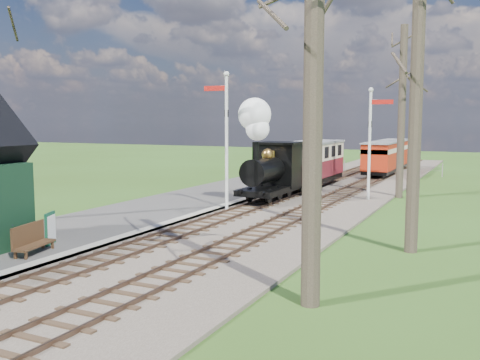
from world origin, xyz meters
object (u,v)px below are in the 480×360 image
at_px(coach, 308,162).
at_px(red_carriage_a, 381,158).
at_px(bench, 31,240).
at_px(red_carriage_b, 394,154).
at_px(sign_board, 50,228).
at_px(semaphore_far, 371,135).
at_px(person, 9,228).
at_px(locomotive, 269,158).
at_px(semaphore_near, 225,131).

distance_m(coach, red_carriage_a, 8.81).
bearing_deg(bench, red_carriage_b, 81.89).
height_order(coach, red_carriage_a, coach).
bearing_deg(bench, sign_board, 107.56).
height_order(semaphore_far, red_carriage_a, semaphore_far).
xyz_separation_m(red_carriage_b, bench, (-4.71, -33.09, -0.81)).
distance_m(semaphore_far, coach, 5.75).
distance_m(red_carriage_b, sign_board, 32.38).
height_order(coach, person, coach).
relative_size(semaphore_far, person, 4.05).
bearing_deg(locomotive, red_carriage_b, 82.55).
height_order(red_carriage_a, red_carriage_b, same).
bearing_deg(coach, sign_board, -97.78).
distance_m(locomotive, sign_board, 12.33).
relative_size(coach, bench, 4.92).
relative_size(semaphore_near, coach, 0.79).
bearing_deg(person, semaphore_far, -15.97).
bearing_deg(bench, person, -177.43).
bearing_deg(red_carriage_a, locomotive, -100.22).
bearing_deg(sign_board, semaphore_far, 65.09).
height_order(red_carriage_a, bench, red_carriage_a).
xyz_separation_m(coach, bench, (-2.11, -19.17, -1.03)).
xyz_separation_m(semaphore_far, locomotive, (-4.39, -2.74, -1.09)).
xyz_separation_m(locomotive, red_carriage_b, (2.61, 19.99, -0.83)).
height_order(semaphore_near, locomotive, semaphore_near).
distance_m(locomotive, coach, 6.10).
xyz_separation_m(semaphore_near, coach, (0.77, 9.33, -1.97)).
bearing_deg(sign_board, semaphore_near, 78.99).
xyz_separation_m(semaphore_near, person, (-2.19, -9.88, -2.72)).
distance_m(semaphore_near, bench, 10.38).
height_order(semaphore_near, person, semaphore_near).
height_order(locomotive, bench, locomotive).
distance_m(semaphore_far, bench, 17.34).
bearing_deg(bench, semaphore_near, 82.22).
height_order(bench, person, person).
xyz_separation_m(sign_board, bench, (0.35, -1.11, -0.10)).
bearing_deg(sign_board, person, -113.33).
bearing_deg(locomotive, semaphore_far, 32.00).
relative_size(coach, sign_board, 7.73).
relative_size(red_carriage_b, bench, 3.00).
bearing_deg(semaphore_far, semaphore_near, -130.60).
relative_size(red_carriage_a, person, 3.41).
bearing_deg(sign_board, coach, 82.22).
distance_m(red_carriage_a, person, 28.19).
height_order(semaphore_far, red_carriage_b, semaphore_far).
xyz_separation_m(semaphore_far, red_carriage_a, (-1.77, 11.75, -1.93)).
distance_m(semaphore_near, red_carriage_a, 18.20).
xyz_separation_m(semaphore_near, semaphore_far, (5.14, 6.00, -0.27)).
relative_size(semaphore_far, coach, 0.72).
relative_size(coach, person, 5.60).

